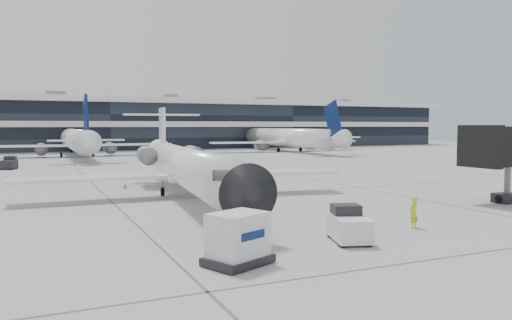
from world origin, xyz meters
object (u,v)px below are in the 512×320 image
regional_jet (185,165)px  baggage_tug (349,226)px  ramp_worker (414,212)px  cargo_uld (238,239)px

regional_jet → baggage_tug: bearing=-74.2°
regional_jet → ramp_worker: (7.58, -15.51, -1.56)m
regional_jet → cargo_uld: 18.41m
ramp_worker → baggage_tug: bearing=-7.1°
regional_jet → ramp_worker: regional_jet is taller
regional_jet → baggage_tug: size_ratio=10.48×
baggage_tug → cargo_uld: size_ratio=0.99×
baggage_tug → regional_jet: bearing=117.8°
regional_jet → ramp_worker: bearing=-57.9°
regional_jet → ramp_worker: size_ratio=18.64×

